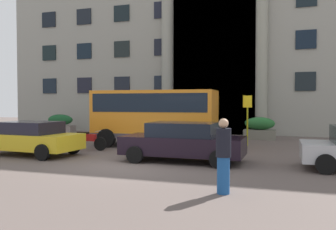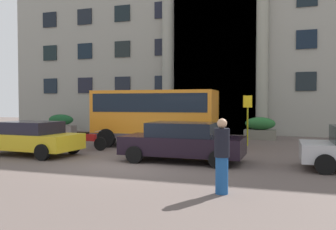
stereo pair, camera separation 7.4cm
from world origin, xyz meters
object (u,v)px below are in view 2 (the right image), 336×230
(scooter_by_planter, at_px, (86,140))
(hedge_planter_east, at_px, (260,129))
(hedge_planter_west, at_px, (137,126))
(hedge_planter_entrance_left, at_px, (61,124))
(motorcycle_far_end, at_px, (160,142))
(orange_minibus, at_px, (156,113))
(pedestrian_man_red_shirt, at_px, (222,156))
(bus_stop_sign, at_px, (248,115))
(parked_sedan_far, at_px, (31,138))
(parked_coupe_end, at_px, (183,141))

(scooter_by_planter, bearing_deg, hedge_planter_east, 45.03)
(hedge_planter_west, xyz_separation_m, scooter_by_planter, (0.72, -7.58, -0.17))
(hedge_planter_entrance_left, bearing_deg, motorcycle_far_end, -36.04)
(orange_minibus, bearing_deg, pedestrian_man_red_shirt, -63.09)
(hedge_planter_west, distance_m, motorcycle_far_end, 8.43)
(bus_stop_sign, height_order, hedge_planter_entrance_left, bus_stop_sign)
(parked_sedan_far, height_order, parked_coupe_end, parked_coupe_end)
(hedge_planter_east, relative_size, motorcycle_far_end, 0.90)
(hedge_planter_entrance_left, distance_m, pedestrian_man_red_shirt, 19.79)
(hedge_planter_entrance_left, distance_m, hedge_planter_east, 14.19)
(motorcycle_far_end, bearing_deg, parked_sedan_far, -161.62)
(hedge_planter_entrance_left, bearing_deg, orange_minibus, -29.74)
(parked_coupe_end, bearing_deg, hedge_planter_west, 123.01)
(hedge_planter_entrance_left, xyz_separation_m, hedge_planter_west, (6.20, -0.31, -0.01))
(bus_stop_sign, bearing_deg, hedge_planter_west, 154.82)
(bus_stop_sign, relative_size, motorcycle_far_end, 1.25)
(parked_coupe_end, bearing_deg, hedge_planter_entrance_left, 142.26)
(hedge_planter_entrance_left, bearing_deg, bus_stop_sign, -15.74)
(orange_minibus, xyz_separation_m, motorcycle_far_end, (1.03, -2.22, -1.20))
(orange_minibus, height_order, bus_stop_sign, orange_minibus)
(hedge_planter_east, xyz_separation_m, parked_coupe_end, (-2.14, -9.14, 0.11))
(bus_stop_sign, height_order, parked_sedan_far, bus_stop_sign)
(bus_stop_sign, distance_m, hedge_planter_west, 8.45)
(orange_minibus, height_order, hedge_planter_east, orange_minibus)
(bus_stop_sign, height_order, pedestrian_man_red_shirt, bus_stop_sign)
(hedge_planter_east, bearing_deg, orange_minibus, -134.02)
(hedge_planter_east, distance_m, motorcycle_far_end, 8.07)
(hedge_planter_west, height_order, motorcycle_far_end, hedge_planter_west)
(hedge_planter_entrance_left, relative_size, hedge_planter_west, 1.28)
(hedge_planter_east, xyz_separation_m, hedge_planter_west, (-7.98, 0.13, -0.00))
(orange_minibus, distance_m, pedestrian_man_red_shirt, 9.69)
(orange_minibus, distance_m, hedge_planter_west, 6.09)
(bus_stop_sign, height_order, hedge_planter_west, bus_stop_sign)
(hedge_planter_entrance_left, height_order, hedge_planter_east, hedge_planter_entrance_left)
(bus_stop_sign, relative_size, pedestrian_man_red_shirt, 1.41)
(scooter_by_planter, distance_m, pedestrian_man_red_shirt, 9.38)
(hedge_planter_west, xyz_separation_m, motorcycle_far_end, (4.25, -7.28, -0.17))
(pedestrian_man_red_shirt, bearing_deg, parked_sedan_far, 67.79)
(hedge_planter_entrance_left, xyz_separation_m, parked_coupe_end, (12.04, -9.58, 0.10))
(scooter_by_planter, relative_size, motorcycle_far_end, 0.99)
(pedestrian_man_red_shirt, bearing_deg, hedge_planter_west, 32.13)
(bus_stop_sign, height_order, scooter_by_planter, bus_stop_sign)
(hedge_planter_west, bearing_deg, parked_coupe_end, -57.76)
(bus_stop_sign, bearing_deg, orange_minibus, -161.25)
(orange_minibus, bearing_deg, motorcycle_far_end, -68.04)
(orange_minibus, xyz_separation_m, hedge_planter_west, (-3.22, 5.06, -1.02))
(scooter_by_planter, bearing_deg, parked_sedan_far, -120.95)
(parked_coupe_end, distance_m, pedestrian_man_red_shirt, 4.71)
(bus_stop_sign, distance_m, parked_sedan_far, 10.23)
(hedge_planter_entrance_left, bearing_deg, parked_coupe_end, -38.51)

